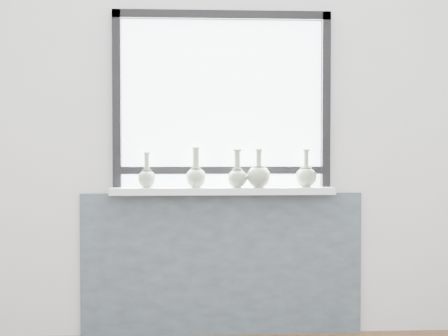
{
  "coord_description": "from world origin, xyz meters",
  "views": [
    {
      "loc": [
        -0.19,
        -1.97,
        1.13
      ],
      "look_at": [
        0.0,
        1.55,
        1.02
      ],
      "focal_mm": 50.0,
      "sensor_mm": 36.0,
      "label": 1
    }
  ],
  "objects_px": {
    "vase_c": "(237,176)",
    "vase_d": "(259,175)",
    "vase_b": "(196,175)",
    "vase_a": "(147,177)",
    "vase_e": "(306,176)",
    "windowsill": "(223,191)"
  },
  "relations": [
    {
      "from": "vase_b",
      "to": "vase_e",
      "type": "relative_size",
      "value": 1.05
    },
    {
      "from": "vase_b",
      "to": "vase_e",
      "type": "height_order",
      "value": "vase_b"
    },
    {
      "from": "vase_d",
      "to": "vase_e",
      "type": "xyz_separation_m",
      "value": [
        0.29,
        0.03,
        -0.0
      ]
    },
    {
      "from": "windowsill",
      "to": "vase_a",
      "type": "xyz_separation_m",
      "value": [
        -0.45,
        -0.0,
        0.08
      ]
    },
    {
      "from": "vase_d",
      "to": "windowsill",
      "type": "bearing_deg",
      "value": 172.37
    },
    {
      "from": "vase_a",
      "to": "vase_c",
      "type": "xyz_separation_m",
      "value": [
        0.53,
        -0.02,
        0.01
      ]
    },
    {
      "from": "vase_b",
      "to": "vase_d",
      "type": "distance_m",
      "value": 0.37
    },
    {
      "from": "vase_a",
      "to": "vase_b",
      "type": "xyz_separation_m",
      "value": [
        0.29,
        -0.0,
        0.01
      ]
    },
    {
      "from": "vase_c",
      "to": "vase_d",
      "type": "relative_size",
      "value": 0.99
    },
    {
      "from": "vase_b",
      "to": "vase_d",
      "type": "xyz_separation_m",
      "value": [
        0.37,
        -0.02,
        -0.0
      ]
    },
    {
      "from": "vase_a",
      "to": "vase_d",
      "type": "distance_m",
      "value": 0.66
    },
    {
      "from": "vase_d",
      "to": "vase_e",
      "type": "bearing_deg",
      "value": 5.83
    },
    {
      "from": "vase_c",
      "to": "vase_d",
      "type": "xyz_separation_m",
      "value": [
        0.13,
        -0.01,
        0.0
      ]
    },
    {
      "from": "windowsill",
      "to": "vase_c",
      "type": "relative_size",
      "value": 5.84
    },
    {
      "from": "vase_c",
      "to": "vase_b",
      "type": "bearing_deg",
      "value": 176.05
    },
    {
      "from": "vase_a",
      "to": "vase_c",
      "type": "bearing_deg",
      "value": -2.16
    },
    {
      "from": "vase_c",
      "to": "vase_d",
      "type": "distance_m",
      "value": 0.13
    },
    {
      "from": "vase_a",
      "to": "vase_c",
      "type": "distance_m",
      "value": 0.53
    },
    {
      "from": "vase_a",
      "to": "vase_e",
      "type": "height_order",
      "value": "vase_e"
    },
    {
      "from": "vase_e",
      "to": "vase_a",
      "type": "bearing_deg",
      "value": -179.89
    },
    {
      "from": "windowsill",
      "to": "vase_a",
      "type": "relative_size",
      "value": 6.33
    },
    {
      "from": "vase_b",
      "to": "vase_e",
      "type": "xyz_separation_m",
      "value": [
        0.66,
        0.01,
        -0.01
      ]
    }
  ]
}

